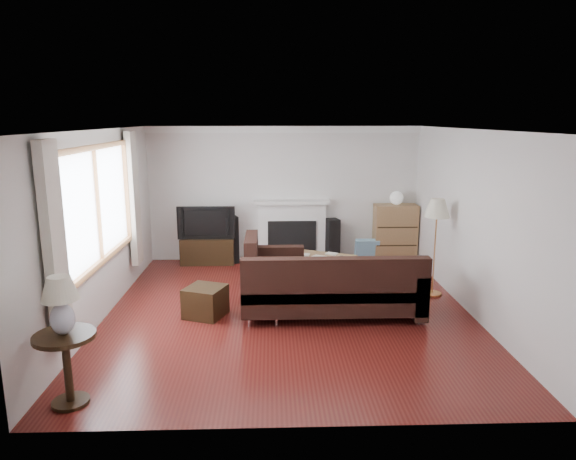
{
  "coord_description": "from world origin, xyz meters",
  "views": [
    {
      "loc": [
        -0.24,
        -6.76,
        2.65
      ],
      "look_at": [
        0.0,
        0.3,
        1.1
      ],
      "focal_mm": 32.0,
      "sensor_mm": 36.0,
      "label": 1
    }
  ],
  "objects_px": {
    "bookshelf": "(395,233)",
    "coffee_table": "(318,269)",
    "side_table": "(68,369)",
    "sectional_sofa": "(332,285)",
    "floor_lamp": "(435,248)",
    "tv_stand": "(208,250)"
  },
  "relations": [
    {
      "from": "bookshelf",
      "to": "coffee_table",
      "type": "height_order",
      "value": "bookshelf"
    },
    {
      "from": "coffee_table",
      "to": "side_table",
      "type": "height_order",
      "value": "side_table"
    },
    {
      "from": "bookshelf",
      "to": "sectional_sofa",
      "type": "bearing_deg",
      "value": -119.25
    },
    {
      "from": "bookshelf",
      "to": "sectional_sofa",
      "type": "xyz_separation_m",
      "value": [
        -1.5,
        -2.68,
        -0.11
      ]
    },
    {
      "from": "coffee_table",
      "to": "floor_lamp",
      "type": "distance_m",
      "value": 1.89
    },
    {
      "from": "bookshelf",
      "to": "coffee_table",
      "type": "bearing_deg",
      "value": -141.53
    },
    {
      "from": "sectional_sofa",
      "to": "side_table",
      "type": "distance_m",
      "value": 3.47
    },
    {
      "from": "floor_lamp",
      "to": "side_table",
      "type": "bearing_deg",
      "value": -146.22
    },
    {
      "from": "tv_stand",
      "to": "coffee_table",
      "type": "xyz_separation_m",
      "value": [
        1.95,
        -1.2,
        -0.02
      ]
    },
    {
      "from": "bookshelf",
      "to": "side_table",
      "type": "distance_m",
      "value": 6.41
    },
    {
      "from": "coffee_table",
      "to": "side_table",
      "type": "bearing_deg",
      "value": -102.14
    },
    {
      "from": "tv_stand",
      "to": "floor_lamp",
      "type": "xyz_separation_m",
      "value": [
        3.63,
        -1.87,
        0.5
      ]
    },
    {
      "from": "sectional_sofa",
      "to": "tv_stand",
      "type": "bearing_deg",
      "value": 127.01
    },
    {
      "from": "coffee_table",
      "to": "floor_lamp",
      "type": "xyz_separation_m",
      "value": [
        1.69,
        -0.67,
        0.52
      ]
    },
    {
      "from": "coffee_table",
      "to": "side_table",
      "type": "distance_m",
      "value": 4.48
    },
    {
      "from": "tv_stand",
      "to": "sectional_sofa",
      "type": "distance_m",
      "value": 3.32
    },
    {
      "from": "bookshelf",
      "to": "side_table",
      "type": "bearing_deg",
      "value": -131.26
    },
    {
      "from": "sectional_sofa",
      "to": "side_table",
      "type": "relative_size",
      "value": 3.73
    },
    {
      "from": "bookshelf",
      "to": "coffee_table",
      "type": "xyz_separation_m",
      "value": [
        -1.55,
        -1.23,
        -0.32
      ]
    },
    {
      "from": "tv_stand",
      "to": "side_table",
      "type": "distance_m",
      "value": 4.85
    },
    {
      "from": "bookshelf",
      "to": "floor_lamp",
      "type": "relative_size",
      "value": 0.73
    },
    {
      "from": "tv_stand",
      "to": "bookshelf",
      "type": "relative_size",
      "value": 0.91
    }
  ]
}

